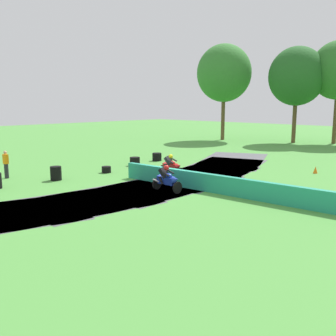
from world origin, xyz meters
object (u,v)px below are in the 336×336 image
motorcycle_chase_red (171,166)px  tire_stack_mid_b (106,170)px  traffic_cone (315,170)px  tire_stack_mid_a (56,173)px  tire_stack_far (135,161)px  motorcycle_lead_blue (167,179)px  track_marshal (6,164)px  tire_stack_extra_a (157,157)px

motorcycle_chase_red → tire_stack_mid_b: motorcycle_chase_red is taller
motorcycle_chase_red → traffic_cone: 9.17m
tire_stack_mid_a → tire_stack_mid_b: bearing=86.9°
motorcycle_chase_red → tire_stack_mid_a: bearing=-126.8°
motorcycle_chase_red → tire_stack_mid_a: 6.71m
tire_stack_mid_a → tire_stack_mid_b: (0.19, 3.44, -0.20)m
motorcycle_chase_red → tire_stack_mid_b: size_ratio=2.87×
tire_stack_far → motorcycle_lead_blue: bearing=-30.6°
motorcycle_lead_blue → tire_stack_mid_a: (-6.61, -2.28, -0.25)m
motorcycle_chase_red → tire_stack_far: bearing=165.8°
motorcycle_lead_blue → tire_stack_mid_b: (-6.43, 1.16, -0.45)m
tire_stack_mid_b → traffic_cone: traffic_cone is taller
tire_stack_mid_b → track_marshal: bearing=-118.9°
motorcycle_chase_red → tire_stack_far: size_ratio=2.37×
tire_stack_extra_a → track_marshal: size_ratio=0.43×
tire_stack_mid_b → track_marshal: track_marshal is taller
motorcycle_lead_blue → tire_stack_mid_a: 7.00m
track_marshal → traffic_cone: size_ratio=3.70×
tire_stack_extra_a → track_marshal: (-1.61, -10.89, 0.52)m
motorcycle_lead_blue → motorcycle_chase_red: 4.04m
motorcycle_lead_blue → tire_stack_mid_a: size_ratio=2.10×
tire_stack_extra_a → motorcycle_chase_red: bearing=-37.2°
motorcycle_lead_blue → track_marshal: track_marshal is taller
traffic_cone → tire_stack_mid_b: bearing=-137.5°
tire_stack_mid_a → tire_stack_far: 6.56m
motorcycle_chase_red → tire_stack_far: 4.74m
tire_stack_mid_b → tire_stack_extra_a: bearing=102.0°
tire_stack_mid_b → traffic_cone: 13.21m
motorcycle_lead_blue → tire_stack_far: (-7.18, 4.25, -0.35)m
motorcycle_lead_blue → tire_stack_mid_b: 6.55m
tire_stack_mid_a → track_marshal: size_ratio=0.49×
motorcycle_lead_blue → track_marshal: bearing=-156.8°
motorcycle_chase_red → tire_stack_mid_b: bearing=-153.2°
tire_stack_mid_a → tire_stack_far: (-0.57, 6.53, -0.10)m
tire_stack_mid_a → motorcycle_chase_red: bearing=53.2°
tire_stack_mid_a → traffic_cone: bearing=51.2°
traffic_cone → track_marshal: bearing=-131.8°
tire_stack_mid_a → tire_stack_far: bearing=95.0°
motorcycle_lead_blue → tire_stack_mid_a: bearing=-161.0°
motorcycle_lead_blue → traffic_cone: 10.63m
tire_stack_mid_a → tire_stack_extra_a: bearing=96.4°
motorcycle_chase_red → tire_stack_far: (-4.59, 1.16, -0.35)m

